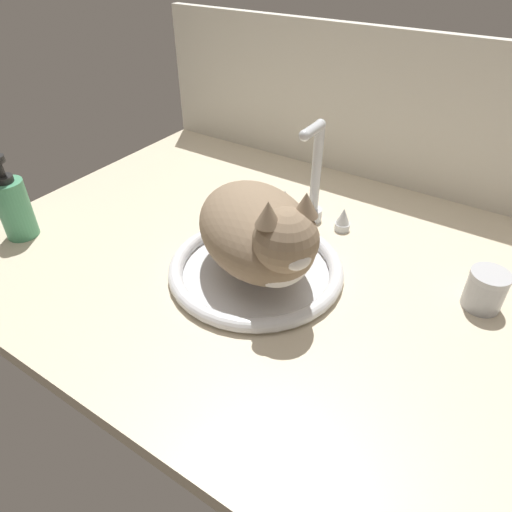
{
  "coord_description": "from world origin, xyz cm",
  "views": [
    {
      "loc": [
        31.68,
        -59.68,
        55.58
      ],
      "look_at": [
        -4.1,
        -5.3,
        7.0
      ],
      "focal_mm": 31.96,
      "sensor_mm": 36.0,
      "label": 1
    }
  ],
  "objects_px": {
    "sink_basin": "(256,269)",
    "faucet": "(314,186)",
    "cat": "(261,233)",
    "metal_jar": "(485,290)",
    "soap_pump_bottle": "(14,207)"
  },
  "relations": [
    {
      "from": "sink_basin",
      "to": "metal_jar",
      "type": "height_order",
      "value": "metal_jar"
    },
    {
      "from": "metal_jar",
      "to": "soap_pump_bottle",
      "type": "xyz_separation_m",
      "value": [
        -0.83,
        -0.29,
        0.03
      ]
    },
    {
      "from": "faucet",
      "to": "soap_pump_bottle",
      "type": "bearing_deg",
      "value": -141.66
    },
    {
      "from": "sink_basin",
      "to": "metal_jar",
      "type": "relative_size",
      "value": 4.61
    },
    {
      "from": "faucet",
      "to": "cat",
      "type": "xyz_separation_m",
      "value": [
        0.02,
        -0.23,
        0.02
      ]
    },
    {
      "from": "sink_basin",
      "to": "cat",
      "type": "relative_size",
      "value": 0.94
    },
    {
      "from": "faucet",
      "to": "cat",
      "type": "bearing_deg",
      "value": -85.91
    },
    {
      "from": "soap_pump_bottle",
      "to": "metal_jar",
      "type": "bearing_deg",
      "value": 19.32
    },
    {
      "from": "cat",
      "to": "faucet",
      "type": "bearing_deg",
      "value": 94.09
    },
    {
      "from": "sink_basin",
      "to": "faucet",
      "type": "height_order",
      "value": "faucet"
    },
    {
      "from": "sink_basin",
      "to": "faucet",
      "type": "distance_m",
      "value": 0.23
    },
    {
      "from": "faucet",
      "to": "cat",
      "type": "height_order",
      "value": "faucet"
    },
    {
      "from": "sink_basin",
      "to": "cat",
      "type": "distance_m",
      "value": 0.09
    },
    {
      "from": "cat",
      "to": "soap_pump_bottle",
      "type": "height_order",
      "value": "cat"
    },
    {
      "from": "sink_basin",
      "to": "faucet",
      "type": "relative_size",
      "value": 1.43
    }
  ]
}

